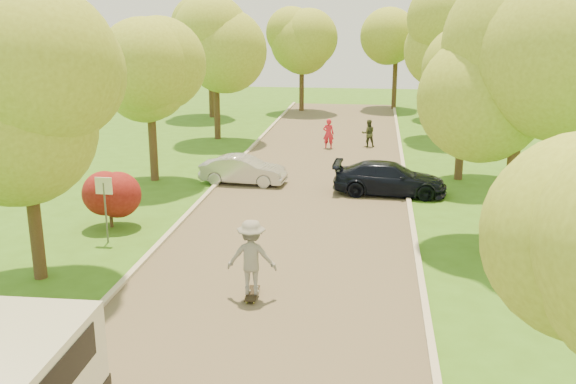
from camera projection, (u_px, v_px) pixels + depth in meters
The scene contains 22 objects.
ground at pixel (263, 307), 16.17m from camera, with size 100.00×100.00×0.00m, color #356217.
road at pixel (300, 213), 23.81m from camera, with size 8.00×60.00×0.01m, color #4C4438.
curb_left at pixel (195, 207), 24.33m from camera, with size 0.18×60.00×0.12m, color #B2AD9E.
curb_right at pixel (411, 216), 23.26m from camera, with size 0.18×60.00×0.12m, color #B2AD9E.
street_sign at pixel (104, 196), 20.33m from camera, with size 0.55×0.06×2.17m.
red_shrub at pixel (110, 197), 21.96m from camera, with size 1.70×1.70×1.95m.
tree_l_mida at pixel (28, 93), 16.57m from camera, with size 4.71×4.60×7.39m.
tree_l_midb at pixel (153, 76), 27.29m from camera, with size 4.30×4.20×6.62m.
tree_l_far at pixel (219, 44), 36.55m from camera, with size 4.92×4.80×7.79m.
tree_r_mida at pixel (530, 71), 18.54m from camera, with size 5.13×5.00×7.95m.
tree_r_midb at pixel (471, 69), 27.36m from camera, with size 4.51×4.40×7.01m.
tree_r_far at pixel (460, 38), 36.57m from camera, with size 5.33×5.20×8.34m.
tree_bg_a at pixel (213, 41), 44.54m from camera, with size 5.12×5.00×7.72m.
tree_bg_b at pixel (460, 38), 44.15m from camera, with size 5.12×5.00×7.95m.
tree_bg_c at pixel (305, 43), 47.65m from camera, with size 4.92×4.80×7.33m.
tree_bg_d at pixel (400, 39), 48.55m from camera, with size 5.12×5.00×7.72m.
silver_sedan at pixel (243, 170), 27.78m from camera, with size 1.29×3.71×1.22m, color #AFAEB3.
dark_sedan at pixel (390, 178), 26.13m from camera, with size 1.87×4.59×1.33m, color black.
longboard at pixel (252, 294), 16.69m from camera, with size 0.33×1.03×0.12m.
skateboarder at pixel (252, 257), 16.42m from camera, with size 1.29×0.74×1.99m, color gray.
person_striped at pixel (328, 134), 35.02m from camera, with size 0.60×0.39×1.65m, color red.
person_olive at pixel (368, 133), 35.43m from camera, with size 0.74×0.58×1.53m, color #303821.
Camera 1 is at (2.64, -14.58, 7.14)m, focal length 40.00 mm.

